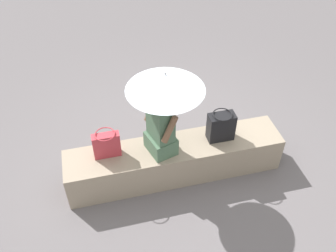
# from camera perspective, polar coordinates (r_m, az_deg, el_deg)

# --- Properties ---
(ground_plane) EXTENTS (14.00, 14.00, 0.00)m
(ground_plane) POSITION_cam_1_polar(r_m,az_deg,el_deg) (4.74, 1.01, -7.20)
(ground_plane) COLOR #605B5E
(stone_bench) EXTENTS (2.62, 0.51, 0.48)m
(stone_bench) POSITION_cam_1_polar(r_m,az_deg,el_deg) (4.56, 1.04, -5.25)
(stone_bench) COLOR gray
(stone_bench) RESTS_ON ground
(person_seated) EXTENTS (0.36, 0.51, 0.90)m
(person_seated) POSITION_cam_1_polar(r_m,az_deg,el_deg) (4.08, -1.16, 0.12)
(person_seated) COLOR #47664C
(person_seated) RESTS_ON stone_bench
(parasol) EXTENTS (0.83, 0.83, 1.08)m
(parasol) POSITION_cam_1_polar(r_m,az_deg,el_deg) (3.74, -0.42, 6.81)
(parasol) COLOR #B7B7BC
(parasol) RESTS_ON stone_bench
(handbag_black) EXTENTS (0.31, 0.23, 0.38)m
(handbag_black) POSITION_cam_1_polar(r_m,az_deg,el_deg) (4.41, 8.18, -0.06)
(handbag_black) COLOR black
(handbag_black) RESTS_ON stone_bench
(tote_bag_canvas) EXTENTS (0.31, 0.23, 0.33)m
(tote_bag_canvas) POSITION_cam_1_polar(r_m,az_deg,el_deg) (4.23, -9.47, -2.84)
(tote_bag_canvas) COLOR #B2333D
(tote_bag_canvas) RESTS_ON stone_bench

